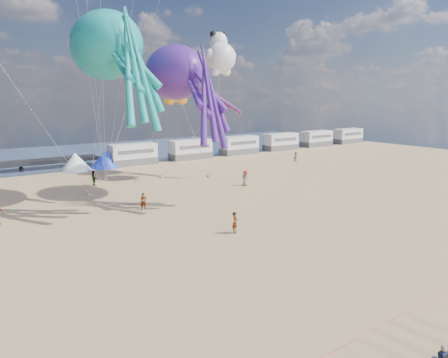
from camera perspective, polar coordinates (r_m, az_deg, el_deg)
ground at (r=22.90m, az=12.72°, el=-13.43°), size 120.00×120.00×0.00m
water at (r=71.16m, az=-21.91°, el=3.12°), size 120.00×120.00×0.00m
motorhome_0 at (r=58.50m, az=-12.88°, el=3.45°), size 6.60×2.50×3.00m
motorhome_1 at (r=62.63m, az=-4.79°, el=4.23°), size 6.60×2.50×3.00m
motorhome_2 at (r=67.84m, az=2.19°, el=4.84°), size 6.60×2.50×3.00m
motorhome_3 at (r=73.91m, az=8.10°, el=5.30°), size 6.60×2.50×3.00m
motorhome_4 at (r=80.65m, az=13.09°, el=5.65°), size 6.60×2.50×3.00m
motorhome_5 at (r=87.90m, az=17.28°, el=5.90°), size 6.60×2.50×3.00m
tent_white at (r=56.09m, az=-20.45°, el=2.35°), size 4.00×4.00×2.40m
tent_blue at (r=57.19m, az=-16.58°, el=2.77°), size 4.00×4.00×2.40m
rope_line at (r=20.28m, az=23.67°, el=-17.61°), size 34.00×0.03×0.03m
standing_person at (r=28.70m, az=1.58°, el=-6.24°), size 0.67×0.64×1.55m
beachgoer_0 at (r=43.68m, az=3.03°, el=0.11°), size 0.56×0.70×1.68m
beachgoer_1 at (r=60.75m, az=10.24°, el=3.15°), size 0.87×0.73×1.51m
beachgoer_4 at (r=46.13m, az=-18.08°, el=0.13°), size 0.46×0.97×1.62m
beachgoer_5 at (r=34.98m, az=-11.42°, el=-3.19°), size 1.45×1.06×1.51m
sandbag_a at (r=41.87m, az=-18.67°, el=-2.04°), size 0.50×0.35×0.22m
sandbag_b at (r=47.24m, az=-12.19°, el=-0.16°), size 0.50×0.35×0.22m
sandbag_c at (r=48.55m, az=-2.10°, el=0.42°), size 0.50×0.35×0.22m
sandbag_d at (r=48.36m, az=-8.85°, el=0.24°), size 0.50×0.35×0.22m
sandbag_e at (r=48.93m, az=-16.55°, el=0.03°), size 0.50×0.35×0.22m
kite_octopus_teal at (r=39.00m, az=-16.50°, el=17.81°), size 8.45×12.04×12.66m
kite_octopus_purple at (r=39.90m, az=-7.03°, el=14.84°), size 5.84×10.82×11.76m
kite_panda at (r=47.16m, az=-0.45°, el=16.92°), size 4.84×4.65×5.81m
kite_teddy_orange at (r=50.73m, az=-6.94°, el=13.13°), size 5.38×5.14×6.85m
windsock_mid at (r=48.44m, az=-0.43°, el=11.17°), size 2.81×6.54×6.53m
windsock_right at (r=37.63m, az=-12.41°, el=14.50°), size 2.45×4.81×4.78m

